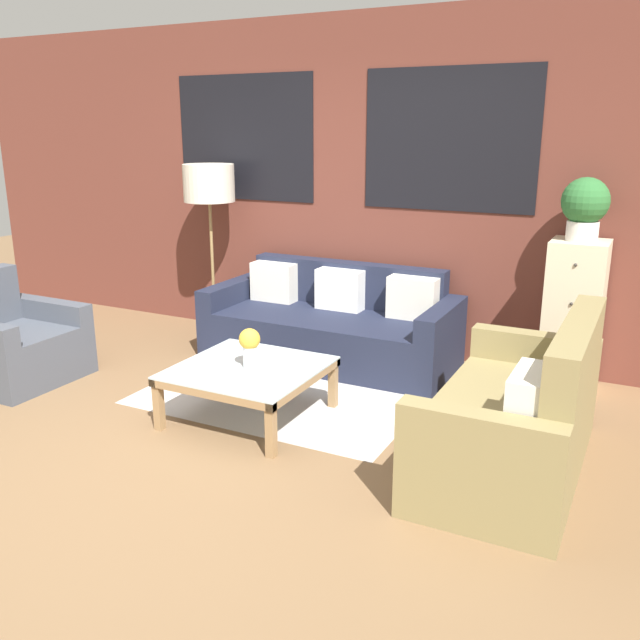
{
  "coord_description": "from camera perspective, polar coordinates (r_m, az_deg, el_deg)",
  "views": [
    {
      "loc": [
        2.52,
        -2.96,
        1.91
      ],
      "look_at": [
        0.39,
        1.25,
        0.55
      ],
      "focal_mm": 38.0,
      "sensor_mm": 36.0,
      "label": 1
    }
  ],
  "objects": [
    {
      "name": "flower_vase",
      "position": [
        4.47,
        -5.94,
        -2.07
      ],
      "size": [
        0.14,
        0.14,
        0.27
      ],
      "color": "silver",
      "rests_on": "coffee_table"
    },
    {
      "name": "drawer_cabinet",
      "position": [
        5.32,
        20.54,
        0.31
      ],
      "size": [
        0.4,
        0.41,
        1.12
      ],
      "color": "beige",
      "rests_on": "ground_plane"
    },
    {
      "name": "couch_dark",
      "position": [
        5.69,
        1.03,
        -0.53
      ],
      "size": [
        2.08,
        0.88,
        0.78
      ],
      "color": "#1E2338",
      "rests_on": "ground_plane"
    },
    {
      "name": "rug",
      "position": [
        5.14,
        -2.33,
        -5.73
      ],
      "size": [
        1.99,
        1.65,
        0.0
      ],
      "color": "#BCB7B2",
      "rests_on": "ground_plane"
    },
    {
      "name": "armchair_corner",
      "position": [
        5.74,
        -24.38,
        -1.92
      ],
      "size": [
        0.8,
        0.83,
        0.84
      ],
      "color": "#474C56",
      "rests_on": "ground_plane"
    },
    {
      "name": "floor_lamp",
      "position": [
        6.21,
        -9.33,
        10.94
      ],
      "size": [
        0.45,
        0.45,
        1.58
      ],
      "color": "olive",
      "rests_on": "ground_plane"
    },
    {
      "name": "settee_vintage",
      "position": [
        4.0,
        16.31,
        -8.16
      ],
      "size": [
        0.8,
        1.56,
        0.92
      ],
      "color": "olive",
      "rests_on": "ground_plane"
    },
    {
      "name": "coffee_table",
      "position": [
        4.55,
        -6.03,
        -4.52
      ],
      "size": [
        0.92,
        0.92,
        0.37
      ],
      "color": "silver",
      "rests_on": "ground_plane"
    },
    {
      "name": "potted_plant",
      "position": [
        5.17,
        21.41,
        8.95
      ],
      "size": [
        0.33,
        0.33,
        0.45
      ],
      "color": "silver",
      "rests_on": "drawer_cabinet"
    },
    {
      "name": "wall_back_brick",
      "position": [
        5.98,
        1.8,
        11.24
      ],
      "size": [
        8.4,
        0.09,
        2.8
      ],
      "color": "brown",
      "rests_on": "ground_plane"
    },
    {
      "name": "ground_plane",
      "position": [
        4.33,
        -12.44,
        -10.5
      ],
      "size": [
        16.0,
        16.0,
        0.0
      ],
      "primitive_type": "plane",
      "color": "brown"
    }
  ]
}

